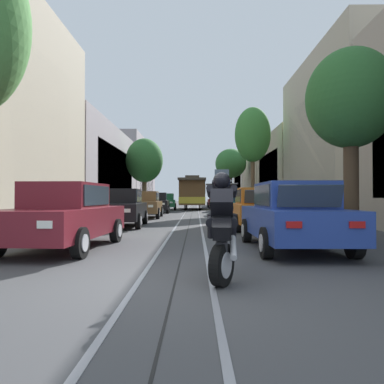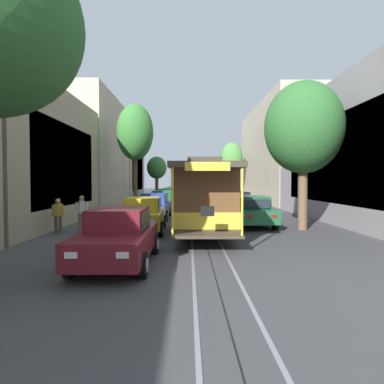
% 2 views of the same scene
% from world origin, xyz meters
% --- Properties ---
extents(ground_plane, '(160.00, 160.00, 0.00)m').
position_xyz_m(ground_plane, '(0.00, 24.32, 0.00)').
color(ground_plane, '#424244').
extents(trolley_track_rails, '(1.14, 68.79, 0.01)m').
position_xyz_m(trolley_track_rails, '(0.00, 28.40, 0.00)').
color(trolley_track_rails, gray).
rests_on(trolley_track_rails, ground).
extents(building_facade_left, '(4.99, 60.49, 10.85)m').
position_xyz_m(building_facade_left, '(-9.44, 27.86, 4.83)').
color(building_facade_left, '#BCAD93').
rests_on(building_facade_left, ground).
extents(building_facade_right, '(5.99, 60.49, 9.72)m').
position_xyz_m(building_facade_right, '(9.72, 27.96, 4.02)').
color(building_facade_right, gray).
rests_on(building_facade_right, ground).
extents(parked_car_maroon_near_left, '(2.14, 4.42, 1.58)m').
position_xyz_m(parked_car_maroon_near_left, '(-2.84, 3.22, 0.80)').
color(parked_car_maroon_near_left, maroon).
rests_on(parked_car_maroon_near_left, ground).
extents(parked_car_black_second_left, '(2.13, 4.42, 1.58)m').
position_xyz_m(parked_car_black_second_left, '(-2.86, 9.74, 0.80)').
color(parked_car_black_second_left, black).
rests_on(parked_car_black_second_left, ground).
extents(parked_car_brown_mid_left, '(2.08, 4.39, 1.58)m').
position_xyz_m(parked_car_brown_mid_left, '(-2.76, 16.16, 0.80)').
color(parked_car_brown_mid_left, brown).
rests_on(parked_car_brown_mid_left, ground).
extents(parked_car_black_fourth_left, '(2.15, 4.42, 1.58)m').
position_xyz_m(parked_car_black_fourth_left, '(-2.76, 22.61, 0.80)').
color(parked_car_black_fourth_left, black).
rests_on(parked_car_black_fourth_left, ground).
extents(parked_car_green_fifth_left, '(2.15, 4.42, 1.58)m').
position_xyz_m(parked_car_green_fifth_left, '(-2.59, 28.98, 0.80)').
color(parked_car_green_fifth_left, '#1E6038').
rests_on(parked_car_green_fifth_left, ground).
extents(parked_car_blue_near_right, '(2.02, 4.37, 1.58)m').
position_xyz_m(parked_car_blue_near_right, '(2.59, 3.13, 0.80)').
color(parked_car_blue_near_right, '#233D93').
rests_on(parked_car_blue_near_right, ground).
extents(parked_car_orange_second_right, '(2.03, 4.37, 1.58)m').
position_xyz_m(parked_car_orange_second_right, '(2.66, 8.39, 0.80)').
color(parked_car_orange_second_right, orange).
rests_on(parked_car_orange_second_right, ground).
extents(parked_car_teal_mid_right, '(2.15, 4.42, 1.58)m').
position_xyz_m(parked_car_teal_mid_right, '(2.79, 13.94, 0.80)').
color(parked_car_teal_mid_right, '#196B70').
rests_on(parked_car_teal_mid_right, ground).
extents(parked_car_green_fourth_right, '(2.13, 4.42, 1.58)m').
position_xyz_m(parked_car_green_fourth_right, '(2.79, 19.76, 0.80)').
color(parked_car_green_fourth_right, '#1E6038').
rests_on(parked_car_green_fourth_right, ground).
extents(parked_car_blue_fifth_right, '(2.10, 4.41, 1.58)m').
position_xyz_m(parked_car_blue_fifth_right, '(2.79, 25.46, 0.80)').
color(parked_car_blue_fifth_right, '#233D93').
rests_on(parked_car_blue_fifth_right, ground).
extents(parked_car_yellow_sixth_right, '(2.07, 4.39, 1.58)m').
position_xyz_m(parked_car_yellow_sixth_right, '(2.76, 30.74, 0.80)').
color(parked_car_yellow_sixth_right, gold).
rests_on(parked_car_yellow_sixth_right, ground).
extents(parked_car_maroon_far_right, '(2.02, 4.37, 1.58)m').
position_xyz_m(parked_car_maroon_far_right, '(2.64, 36.77, 0.80)').
color(parked_car_maroon_far_right, maroon).
rests_on(parked_car_maroon_far_right, ground).
extents(street_tree_kerb_left_near, '(2.96, 2.61, 7.36)m').
position_xyz_m(street_tree_kerb_left_near, '(-4.99, 2.64, 5.15)').
color(street_tree_kerb_left_near, brown).
rests_on(street_tree_kerb_left_near, ground).
extents(street_tree_kerb_left_second, '(3.69, 3.85, 7.10)m').
position_xyz_m(street_tree_kerb_left_second, '(-4.84, 30.23, 4.87)').
color(street_tree_kerb_left_second, brown).
rests_on(street_tree_kerb_left_second, ground).
extents(street_tree_kerb_right_near, '(2.45, 2.33, 5.39)m').
position_xyz_m(street_tree_kerb_right_near, '(4.62, 4.62, 3.92)').
color(street_tree_kerb_right_near, '#4C3826').
rests_on(street_tree_kerb_right_near, ground).
extents(street_tree_kerb_right_second, '(2.69, 2.71, 8.02)m').
position_xyz_m(street_tree_kerb_right_second, '(4.60, 21.52, 5.90)').
color(street_tree_kerb_right_second, brown).
rests_on(street_tree_kerb_right_second, ground).
extents(cable_car_trolley, '(2.67, 9.15, 3.28)m').
position_xyz_m(cable_car_trolley, '(0.00, 30.81, 1.66)').
color(cable_car_trolley, brown).
rests_on(cable_car_trolley, ground).
extents(motorcycle_with_rider, '(0.54, 1.88, 1.70)m').
position_xyz_m(motorcycle_with_rider, '(0.70, 0.13, 0.89)').
color(motorcycle_with_rider, black).
rests_on(motorcycle_with_rider, ground).
extents(pedestrian_on_left_pavement, '(0.55, 0.39, 1.58)m').
position_xyz_m(pedestrian_on_left_pavement, '(6.49, 31.30, 0.89)').
color(pedestrian_on_left_pavement, '#4C4233').
rests_on(pedestrian_on_left_pavement, ground).
extents(pedestrian_on_right_pavement, '(0.55, 0.42, 1.67)m').
position_xyz_m(pedestrian_on_right_pavement, '(5.62, 30.68, 0.95)').
color(pedestrian_on_right_pavement, slate).
rests_on(pedestrian_on_right_pavement, ground).
extents(fire_hydrant, '(0.40, 0.22, 0.84)m').
position_xyz_m(fire_hydrant, '(-4.11, 8.87, 0.42)').
color(fire_hydrant, '#B2B2B7').
rests_on(fire_hydrant, ground).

